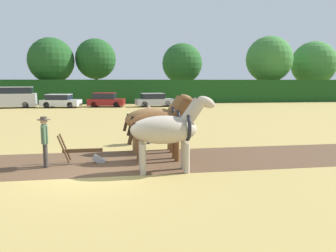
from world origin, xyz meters
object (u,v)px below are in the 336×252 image
Objects in this scene: farmer_at_plow at (45,138)px; parked_car_left at (60,101)px; parked_van at (9,97)px; farmer_beside_team at (149,122)px; tree_right at (314,64)px; parked_car_center_left at (106,100)px; tree_center_right at (269,59)px; tree_center_left at (96,59)px; tree_left at (51,61)px; tree_center at (182,64)px; parked_car_center at (154,100)px; draft_horse_trail_left at (156,119)px; plow at (86,154)px; draft_horse_lead_right at (161,123)px; draft_horse_lead_left at (168,129)px.

parked_car_left is (-4.21, 25.31, -0.28)m from farmer_at_plow.
farmer_beside_team is at bearing -67.45° from parked_van.
tree_right reaches higher than parked_car_center_left.
tree_center_right reaches higher than tree_right.
tree_left is at bearing -169.59° from tree_center_left.
parked_van is 5.24m from parked_car_left.
farmer_beside_team is (-7.34, -33.11, -4.36)m from tree_center.
parked_car_center is at bearing -114.15° from tree_center.
tree_center_right is (24.57, -0.38, 0.14)m from tree_center_left.
plow is at bearing -150.01° from draft_horse_trail_left.
draft_horse_trail_left is (-0.04, 1.50, -0.03)m from draft_horse_lead_right.
tree_center is 38.05m from plow.
farmer_beside_team is 25.34m from parked_van.
plow is at bearing -76.52° from tree_left.
tree_center is 20.53m from tree_right.
tree_left reaches higher than farmer_at_plow.
parked_van is (-13.31, 24.92, -0.21)m from draft_horse_lead_right.
parked_car_left is at bearing 100.83° from plow.
draft_horse_lead_right reaches higher than farmer_beside_team.
parked_car_center_left is at bearing 113.22° from farmer_beside_team.
farmer_at_plow reaches higher than parked_car_center_left.
draft_horse_lead_left is at bearing -100.62° from tree_center.
tree_left is 18.04m from tree_center.
tree_center is at bearing 92.63° from farmer_beside_team.
draft_horse_lead_right reaches higher than plow.
parked_car_center_left is (-22.82, -9.08, -5.16)m from tree_center_right.
draft_horse_trail_left is 1.82× the size of plow.
draft_horse_trail_left is (-27.72, -34.80, -4.15)m from tree_right.
plow is 0.37× the size of parked_car_left.
draft_horse_lead_left is 0.65× the size of parked_car_left.
plow is 25.23m from parked_car_center.
parked_van is at bearing 117.96° from draft_horse_trail_left.
draft_horse_trail_left is 24.74m from parked_car_left.
tree_left reaches higher than plow.
farmer_at_plow is (1.18, -35.07, -4.78)m from tree_center_left.
farmer_beside_team is at bearing -122.43° from tree_center_right.
tree_left is 4.98× the size of farmer_beside_team.
draft_horse_lead_right is at bearing -127.33° from tree_right.
tree_right reaches higher than parked_van.
plow is 0.37× the size of parked_car_center.
tree_center_left reaches higher than draft_horse_lead_left.
farmer_at_plow is 0.41× the size of parked_car_center_left.
tree_center_right reaches higher than tree_center_left.
parked_car_center is at bearing 83.93° from draft_horse_lead_right.
tree_center is at bearing 170.36° from tree_center_right.
tree_center_left reaches higher than draft_horse_lead_right.
tree_center_right is 42.12m from farmer_at_plow.
draft_horse_lead_right is 0.92× the size of draft_horse_trail_left.
parked_car_center is at bearing 3.99° from parked_car_center_left.
parked_van is at bearing 115.25° from draft_horse_lead_left.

